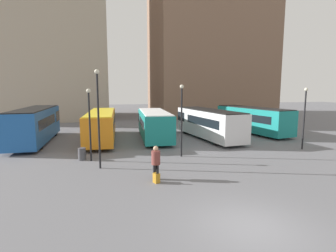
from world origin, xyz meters
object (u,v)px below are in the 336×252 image
object	(u,v)px
suitcase	(156,178)
bus_2	(154,124)
bus_0	(36,124)
lamp_post_1	(90,118)
lamp_post_2	(305,113)
lamp_post_3	(182,114)
bus_4	(252,119)
bus_1	(101,125)
traveler	(156,160)
lamp_post_0	(98,112)
trash_bin	(82,154)
bus_3	(208,123)

from	to	relation	value
suitcase	bus_2	bearing A→B (deg)	-30.92
bus_0	lamp_post_1	xyz separation A→B (m)	(5.24, -7.88, 1.23)
bus_2	lamp_post_2	world-z (taller)	lamp_post_2
lamp_post_1	lamp_post_3	world-z (taller)	lamp_post_3
bus_4	lamp_post_3	xyz separation A→B (m)	(-10.76, -8.39, 1.52)
bus_1	lamp_post_1	xyz separation A→B (m)	(-0.65, -7.47, 1.42)
bus_1	lamp_post_3	size ratio (longest dim) A/B	2.07
bus_4	traveler	world-z (taller)	bus_4
lamp_post_2	lamp_post_0	bearing A→B (deg)	-174.56
bus_0	bus_2	xyz separation A→B (m)	(10.97, -0.80, -0.22)
bus_4	lamp_post_3	size ratio (longest dim) A/B	1.98
lamp_post_2	traveler	bearing A→B (deg)	-161.60
bus_1	suitcase	world-z (taller)	bus_1
lamp_post_3	trash_bin	bearing A→B (deg)	174.12
lamp_post_3	lamp_post_0	bearing A→B (deg)	-164.38
trash_bin	bus_0	bearing A→B (deg)	121.70
bus_0	trash_bin	world-z (taller)	bus_0
bus_2	lamp_post_3	size ratio (longest dim) A/B	1.82
lamp_post_1	suitcase	bearing A→B (deg)	-55.98
suitcase	lamp_post_2	distance (m)	14.27
lamp_post_0	bus_3	bearing A→B (deg)	37.45
traveler	trash_bin	distance (m)	6.70
bus_2	lamp_post_2	distance (m)	13.34
trash_bin	lamp_post_1	bearing A→B (deg)	-32.98
bus_1	bus_3	xyz separation A→B (m)	(10.41, -1.40, 0.05)
suitcase	lamp_post_3	size ratio (longest dim) A/B	0.14
bus_4	suitcase	xyz separation A→B (m)	(-13.58, -13.33, -1.31)
lamp_post_3	lamp_post_2	bearing A→B (deg)	-0.41
lamp_post_1	trash_bin	size ratio (longest dim) A/B	5.79
suitcase	bus_0	bearing A→B (deg)	12.94
bus_1	trash_bin	world-z (taller)	bus_1
lamp_post_3	suitcase	bearing A→B (deg)	-119.76
bus_1	bus_2	distance (m)	5.09
lamp_post_1	lamp_post_3	bearing A→B (deg)	-2.81
bus_0	traveler	bearing A→B (deg)	-144.79
bus_1	bus_3	size ratio (longest dim) A/B	1.05
bus_3	lamp_post_0	bearing A→B (deg)	120.99
lamp_post_0	bus_2	bearing A→B (deg)	60.45
bus_1	lamp_post_2	xyz separation A→B (m)	(16.02, -7.86, 1.46)
lamp_post_0	suitcase	bearing A→B (deg)	-48.84
suitcase	traveler	bearing A→B (deg)	-28.94
bus_4	suitcase	size ratio (longest dim) A/B	13.71
bus_4	bus_3	bearing A→B (deg)	98.41
bus_3	bus_4	bearing A→B (deg)	-78.13
bus_3	bus_4	distance (m)	6.38
bus_4	lamp_post_2	bearing A→B (deg)	167.12
bus_0	bus_3	world-z (taller)	bus_0
bus_2	lamp_post_2	bearing A→B (deg)	-120.28
lamp_post_0	lamp_post_3	bearing A→B (deg)	15.62
bus_4	traveler	size ratio (longest dim) A/B	5.53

